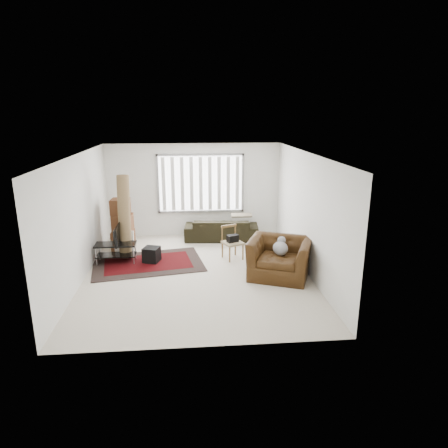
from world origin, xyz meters
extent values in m
plane|color=beige|center=(0.00, 0.00, 0.00)|extent=(6.00, 6.00, 0.00)
cube|color=white|center=(0.00, 0.00, 2.70)|extent=(5.00, 6.00, 0.02)
cube|color=white|center=(0.00, 3.00, 1.35)|extent=(5.00, 0.02, 2.70)
cube|color=white|center=(0.00, -3.00, 1.35)|extent=(5.00, 0.02, 2.70)
cube|color=white|center=(-2.50, 0.00, 1.35)|extent=(0.02, 6.00, 2.70)
cube|color=white|center=(2.50, 0.00, 1.35)|extent=(0.02, 6.00, 2.70)
cube|color=white|center=(0.20, 2.98, 1.55)|extent=(2.40, 0.01, 1.60)
cube|color=gray|center=(0.20, 2.96, 1.55)|extent=(2.52, 0.06, 1.72)
cube|color=white|center=(0.20, 2.92, 1.55)|extent=(2.40, 0.02, 1.55)
cube|color=black|center=(-1.18, 0.69, 0.01)|extent=(2.84, 2.14, 0.02)
cube|color=#400508|center=(-1.18, 0.69, 0.02)|extent=(2.22, 1.52, 0.00)
cube|color=black|center=(-1.95, 0.83, 0.47)|extent=(0.98, 0.44, 0.04)
cube|color=black|center=(-1.95, 0.83, 0.20)|extent=(0.94, 0.41, 0.03)
cylinder|color=#B2B2B7|center=(-2.39, 0.65, 0.24)|extent=(0.03, 0.03, 0.49)
cylinder|color=#B2B2B7|center=(-1.51, 0.65, 0.24)|extent=(0.03, 0.03, 0.49)
cylinder|color=#B2B2B7|center=(-2.39, 1.02, 0.24)|extent=(0.03, 0.03, 0.49)
cylinder|color=#B2B2B7|center=(-1.51, 1.02, 0.24)|extent=(0.03, 0.03, 0.49)
imported|color=black|center=(-1.95, 0.83, 0.71)|extent=(0.10, 0.79, 0.45)
cube|color=black|center=(-1.09, 0.77, 0.20)|extent=(0.46, 0.46, 0.36)
cube|color=brown|center=(-1.93, 1.84, 0.25)|extent=(0.59, 0.54, 0.51)
cube|color=brown|center=(-1.91, 1.81, 0.74)|extent=(0.54, 0.49, 0.46)
cube|color=brown|center=(-1.95, 1.86, 1.17)|extent=(0.49, 0.49, 0.41)
cube|color=silver|center=(-1.84, 1.40, 0.31)|extent=(0.50, 0.18, 0.63)
cylinder|color=brown|center=(-1.77, 1.30, 1.04)|extent=(0.37, 0.88, 2.07)
imported|color=black|center=(0.76, 2.45, 0.40)|extent=(2.16, 1.09, 0.80)
cube|color=#91805F|center=(0.91, 0.85, 0.42)|extent=(0.59, 0.59, 0.05)
cylinder|color=brown|center=(0.81, 0.60, 0.21)|extent=(0.04, 0.04, 0.42)
cylinder|color=brown|center=(1.15, 0.75, 0.21)|extent=(0.04, 0.04, 0.42)
cylinder|color=brown|center=(0.66, 0.95, 0.21)|extent=(0.04, 0.04, 0.42)
cylinder|color=brown|center=(1.00, 1.10, 0.21)|extent=(0.04, 0.04, 0.42)
cube|color=brown|center=(0.83, 1.03, 0.80)|extent=(0.41, 0.20, 0.06)
cube|color=brown|center=(0.65, 0.96, 0.63)|extent=(0.05, 0.05, 0.42)
cube|color=brown|center=(1.00, 1.11, 0.63)|extent=(0.05, 0.05, 0.42)
cube|color=black|center=(0.91, 0.85, 0.53)|extent=(0.32, 0.26, 0.18)
imported|color=#39210B|center=(1.82, -0.35, 0.49)|extent=(1.66, 1.57, 0.98)
ellipsoid|color=#59595B|center=(1.82, -0.35, 0.64)|extent=(0.38, 0.43, 0.24)
sphere|color=#59595B|center=(1.89, -0.18, 0.79)|extent=(0.18, 0.18, 0.18)
camera|label=1|loc=(-0.15, -8.51, 3.57)|focal=32.00mm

